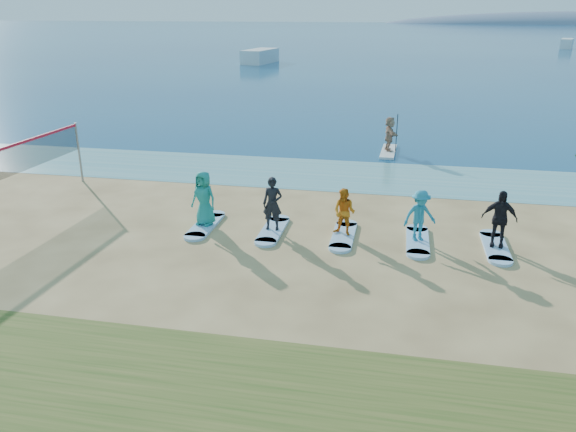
% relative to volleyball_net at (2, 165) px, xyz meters
% --- Properties ---
extents(ground, '(600.00, 600.00, 0.00)m').
position_rel_volleyball_net_xyz_m(ground, '(9.49, -2.93, -1.90)').
color(ground, tan).
rests_on(ground, ground).
extents(shallow_water, '(600.00, 600.00, 0.00)m').
position_rel_volleyball_net_xyz_m(shallow_water, '(9.49, 7.57, -1.90)').
color(shallow_water, teal).
rests_on(shallow_water, ground).
extents(ocean, '(600.00, 600.00, 0.00)m').
position_rel_volleyball_net_xyz_m(ocean, '(9.49, 157.07, -1.90)').
color(ocean, navy).
rests_on(ocean, ground).
extents(volleyball_net, '(0.43, 9.08, 2.50)m').
position_rel_volleyball_net_xyz_m(volleyball_net, '(0.00, 0.00, 0.00)').
color(volleyball_net, gray).
rests_on(volleyball_net, ground).
extents(paddleboard, '(0.81, 3.02, 0.12)m').
position_rel_volleyball_net_xyz_m(paddleboard, '(12.87, 12.18, -1.84)').
color(paddleboard, silver).
rests_on(paddleboard, ground).
extents(paddleboarder, '(0.89, 1.67, 1.72)m').
position_rel_volleyball_net_xyz_m(paddleboarder, '(12.87, 12.18, -0.92)').
color(paddleboarder, tan).
rests_on(paddleboarder, paddleboard).
extents(boat_offshore_a, '(3.81, 7.54, 1.80)m').
position_rel_volleyball_net_xyz_m(boat_offshore_a, '(-5.83, 59.88, -1.90)').
color(boat_offshore_a, silver).
rests_on(boat_offshore_a, ground).
extents(boat_offshore_b, '(3.48, 5.88, 1.76)m').
position_rel_volleyball_net_xyz_m(boat_offshore_b, '(42.51, 99.55, -1.90)').
color(boat_offshore_b, silver).
rests_on(boat_offshore_b, ground).
extents(surfboard_0, '(0.70, 2.20, 0.09)m').
position_rel_volleyball_net_xyz_m(surfboard_0, '(7.11, 0.43, -1.86)').
color(surfboard_0, '#95C0E7').
rests_on(surfboard_0, ground).
extents(student_0, '(1.02, 0.79, 1.84)m').
position_rel_volleyball_net_xyz_m(student_0, '(7.11, 0.43, -0.89)').
color(student_0, '#1B837A').
rests_on(student_0, surfboard_0).
extents(surfboard_1, '(0.70, 2.20, 0.09)m').
position_rel_volleyball_net_xyz_m(surfboard_1, '(9.46, 0.43, -1.86)').
color(surfboard_1, '#95C0E7').
rests_on(surfboard_1, ground).
extents(student_1, '(0.65, 0.42, 1.77)m').
position_rel_volleyball_net_xyz_m(student_1, '(9.46, 0.43, -0.93)').
color(student_1, black).
rests_on(student_1, surfboard_1).
extents(surfboard_2, '(0.70, 2.20, 0.09)m').
position_rel_volleyball_net_xyz_m(surfboard_2, '(11.81, 0.43, -1.86)').
color(surfboard_2, '#95C0E7').
rests_on(surfboard_2, ground).
extents(student_2, '(0.89, 0.79, 1.53)m').
position_rel_volleyball_net_xyz_m(student_2, '(11.81, 0.43, -1.05)').
color(student_2, orange).
rests_on(student_2, surfboard_2).
extents(surfboard_3, '(0.70, 2.20, 0.09)m').
position_rel_volleyball_net_xyz_m(surfboard_3, '(14.16, 0.43, -1.86)').
color(surfboard_3, '#95C0E7').
rests_on(surfboard_3, ground).
extents(student_3, '(1.21, 0.98, 1.63)m').
position_rel_volleyball_net_xyz_m(student_3, '(14.16, 0.43, -1.00)').
color(student_3, teal).
rests_on(student_3, surfboard_3).
extents(surfboard_4, '(0.70, 2.20, 0.09)m').
position_rel_volleyball_net_xyz_m(surfboard_4, '(16.50, 0.43, -1.86)').
color(surfboard_4, '#95C0E7').
rests_on(surfboard_4, ground).
extents(student_4, '(1.09, 0.58, 1.77)m').
position_rel_volleyball_net_xyz_m(student_4, '(16.50, 0.43, -0.93)').
color(student_4, black).
rests_on(student_4, surfboard_4).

